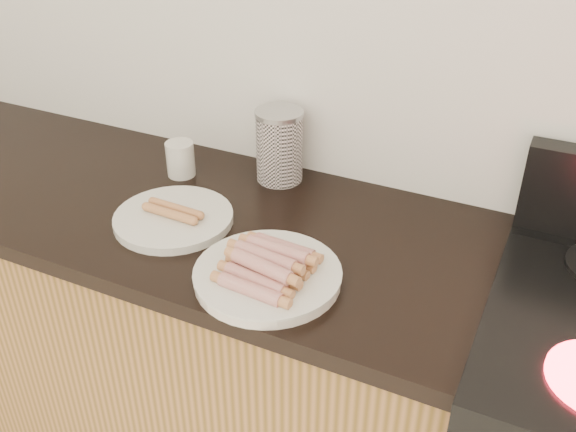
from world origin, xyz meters
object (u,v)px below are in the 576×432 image
at_px(main_plate, 268,277).
at_px(canister, 279,146).
at_px(side_plate, 174,218).
at_px(mug, 180,159).

height_order(main_plate, canister, canister).
height_order(side_plate, canister, canister).
relative_size(main_plate, canister, 1.58).
relative_size(main_plate, mug, 3.25).
bearing_deg(side_plate, main_plate, -19.24).
bearing_deg(side_plate, canister, 66.46).
bearing_deg(main_plate, mug, 143.19).
bearing_deg(canister, mug, -159.30).
height_order(canister, mug, canister).
height_order(main_plate, mug, mug).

